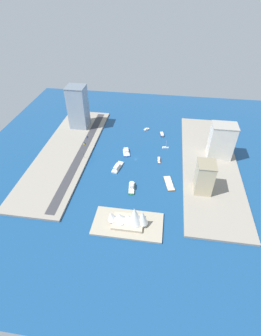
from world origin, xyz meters
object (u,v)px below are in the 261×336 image
at_px(barge_flat_brown, 169,184).
at_px(ferry_white_commuter, 117,167).
at_px(tugboat_red, 159,160).
at_px(hatchback_blue, 87,137).
at_px(tower_tall_glass, 78,107).
at_px(hotel_broad_white, 221,141).
at_px(opera_landmark, 130,218).
at_px(taxi_yellow_cab, 84,143).
at_px(yacht_sleek_gray, 147,129).
at_px(catamaran_blue, 126,152).
at_px(sailboat_small_white, 165,147).
at_px(traffic_light_waterfront, 84,155).
at_px(patrol_launch_navy, 162,134).
at_px(ferry_green_doubledeck, 132,187).
at_px(office_block_beige, 204,177).

distance_m(barge_flat_brown, ferry_white_commuter, 69.95).
relative_size(tugboat_red, hatchback_blue, 3.33).
bearing_deg(barge_flat_brown, tower_tall_glass, -38.78).
distance_m(hotel_broad_white, opera_landmark, 166.27).
bearing_deg(taxi_yellow_cab, yacht_sleek_gray, -145.83).
distance_m(hotel_broad_white, tower_tall_glass, 214.68).
xyz_separation_m(barge_flat_brown, tugboat_red, (14.89, -44.72, 0.23)).
height_order(catamaran_blue, taxi_yellow_cab, catamaran_blue).
height_order(sailboat_small_white, traffic_light_waterfront, sailboat_small_white).
xyz_separation_m(patrol_launch_navy, taxi_yellow_cab, (109.43, 44.96, 2.10)).
bearing_deg(opera_landmark, ferry_green_doubledeck, -83.87).
xyz_separation_m(taxi_yellow_cab, traffic_light_waterfront, (-8.99, 32.15, 3.39)).
xyz_separation_m(yacht_sleek_gray, hatchback_blue, (85.85, 40.03, 2.34)).
distance_m(barge_flat_brown, tower_tall_glass, 189.03).
distance_m(tower_tall_glass, opera_landmark, 213.55).
distance_m(tugboat_red, tower_tall_glass, 152.30).
height_order(catamaran_blue, barge_flat_brown, catamaran_blue).
relative_size(tower_tall_glass, hatchback_blue, 13.93).
xyz_separation_m(ferry_white_commuter, hatchback_blue, (58.31, -62.46, 1.23)).
distance_m(hatchback_blue, traffic_light_waterfront, 50.62).
xyz_separation_m(traffic_light_waterfront, opera_landmark, (-76.97, 100.38, 4.05)).
xyz_separation_m(yacht_sleek_gray, tower_tall_glass, (105.76, 6.74, 33.59)).
relative_size(ferry_green_doubledeck, traffic_light_waterfront, 3.35).
height_order(tower_tall_glass, hatchback_blue, tower_tall_glass).
bearing_deg(ferry_green_doubledeck, opera_landmark, 96.13).
height_order(taxi_yellow_cab, traffic_light_waterfront, traffic_light_waterfront).
xyz_separation_m(hatchback_blue, traffic_light_waterfront, (-10.46, 49.41, 3.48)).
bearing_deg(opera_landmark, tower_tall_glass, -59.62).
bearing_deg(catamaran_blue, patrol_launch_navy, -130.60).
bearing_deg(ferry_white_commuter, office_block_beige, 165.09).
bearing_deg(taxi_yellow_cab, office_block_beige, 155.60).
bearing_deg(tugboat_red, patrol_launch_navy, -90.60).
relative_size(sailboat_small_white, tower_tall_glass, 0.18).
xyz_separation_m(patrol_launch_navy, hotel_broad_white, (-77.36, 46.13, 24.47)).
distance_m(ferry_green_doubledeck, tower_tall_glass, 168.70).
bearing_deg(tower_tall_glass, tugboat_red, 151.11).
distance_m(sailboat_small_white, hotel_broad_white, 76.03).
distance_m(yacht_sleek_gray, hatchback_blue, 94.75).
xyz_separation_m(ferry_green_doubledeck, ferry_white_commuter, (23.49, -34.92, -0.23)).
xyz_separation_m(office_block_beige, traffic_light_waterfront, (151.40, -40.62, -14.64)).
relative_size(office_block_beige, taxi_yellow_cab, 7.66).
bearing_deg(yacht_sleek_gray, traffic_light_waterfront, 49.87).
xyz_separation_m(catamaran_blue, traffic_light_waterfront, (53.56, 22.41, 5.16)).
xyz_separation_m(catamaran_blue, tower_tall_glass, (83.94, -60.28, 32.93)).
distance_m(sailboat_small_white, hatchback_blue, 117.58).
xyz_separation_m(catamaran_blue, hotel_broad_white, (-124.24, -8.56, 24.14)).
distance_m(traffic_light_waterfront, opera_landmark, 126.56).
height_order(ferry_green_doubledeck, tugboat_red, ferry_green_doubledeck).
bearing_deg(yacht_sleek_gray, taxi_yellow_cab, 34.17).
bearing_deg(hotel_broad_white, tower_tall_glass, -13.95).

